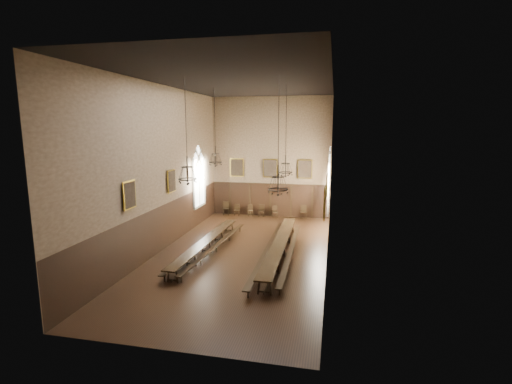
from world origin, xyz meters
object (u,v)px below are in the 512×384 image
(table_right, at_px, (280,249))
(chair_2, at_px, (250,213))
(bench_left_outer, at_px, (199,246))
(chandelier_back_left, at_px, (215,157))
(bench_right_outer, at_px, (290,253))
(chandelier_front_left, at_px, (187,173))
(chandelier_back_right, at_px, (286,166))
(chair_1, at_px, (237,212))
(chandelier_front_right, at_px, (278,182))
(chair_3, at_px, (261,213))
(chair_4, at_px, (275,214))
(chair_0, at_px, (226,211))
(bench_left_inner, at_px, (216,247))
(table_left, at_px, (207,246))
(bench_right_inner, at_px, (268,251))
(chair_6, at_px, (304,215))

(table_right, bearing_deg, chair_2, 112.33)
(bench_left_outer, bearing_deg, chandelier_back_left, 84.19)
(bench_right_outer, relative_size, chandelier_front_left, 2.00)
(chair_2, relative_size, chandelier_back_right, 0.18)
(chair_1, bearing_deg, chandelier_front_right, -71.32)
(chair_3, bearing_deg, table_right, -73.19)
(table_right, bearing_deg, chair_4, 100.67)
(chandelier_front_right, bearing_deg, chair_0, 117.79)
(bench_left_inner, relative_size, chair_4, 10.32)
(chandelier_back_left, bearing_deg, chair_1, 92.88)
(bench_left_inner, xyz_separation_m, chair_0, (-1.98, 8.55, 0.05))
(table_left, distance_m, bench_left_inner, 0.54)
(bench_right_inner, bearing_deg, bench_left_inner, 177.47)
(chair_0, height_order, chandelier_front_right, chandelier_front_right)
(bench_left_inner, bearing_deg, chandelier_front_left, -104.89)
(table_right, xyz_separation_m, chair_1, (-4.58, 8.45, -0.14))
(table_left, distance_m, chandelier_back_left, 5.38)
(chandelier_front_left, bearing_deg, table_right, 29.35)
(bench_left_outer, height_order, chandelier_back_left, chandelier_back_left)
(chair_1, distance_m, chair_6, 5.14)
(chair_6, xyz_separation_m, chandelier_front_left, (-4.65, -10.86, 4.33))
(bench_right_inner, xyz_separation_m, chair_2, (-2.94, 8.73, -0.04))
(bench_right_outer, xyz_separation_m, chandelier_back_right, (-0.59, 2.09, 4.32))
(table_right, relative_size, chair_3, 11.21)
(chair_4, bearing_deg, table_right, -97.17)
(chair_4, bearing_deg, chair_1, 163.16)
(chandelier_back_right, bearing_deg, bench_right_inner, -105.22)
(chandelier_front_right, bearing_deg, chandelier_front_left, -179.33)
(table_left, relative_size, bench_left_inner, 1.00)
(bench_left_outer, distance_m, chandelier_back_right, 6.55)
(chair_6, bearing_deg, chandelier_back_right, -102.66)
(bench_right_outer, relative_size, chandelier_front_right, 1.86)
(chair_0, bearing_deg, chair_6, -12.69)
(chair_3, height_order, chandelier_front_right, chandelier_front_right)
(chair_2, bearing_deg, chandelier_front_right, -89.18)
(chair_3, relative_size, chandelier_back_right, 0.19)
(chair_4, bearing_deg, bench_right_outer, -93.59)
(chair_3, relative_size, chandelier_front_left, 0.19)
(chair_0, xyz_separation_m, chair_4, (3.87, -0.03, -0.05))
(chair_3, height_order, chandelier_back_right, chandelier_back_right)
(chandelier_front_left, bearing_deg, bench_left_inner, 75.11)
(chair_1, bearing_deg, bench_right_outer, -64.34)
(bench_left_outer, relative_size, chair_2, 10.83)
(bench_right_outer, height_order, chair_6, chair_6)
(bench_right_outer, bearing_deg, chandelier_front_left, -154.94)
(table_right, distance_m, chandelier_front_left, 6.32)
(bench_left_inner, distance_m, chair_4, 8.73)
(chair_2, distance_m, chandelier_front_left, 11.74)
(bench_right_outer, height_order, chandelier_back_right, chandelier_back_right)
(chair_6, bearing_deg, chandelier_back_left, -136.50)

